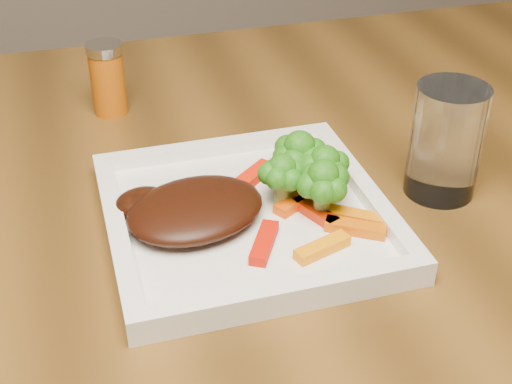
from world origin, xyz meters
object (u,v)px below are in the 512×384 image
object	(u,v)px
spice_shaker	(108,79)
steak	(195,209)
drinking_glass	(446,141)
plate	(246,220)

from	to	relation	value
spice_shaker	steak	bearing A→B (deg)	-80.02
steak	spice_shaker	distance (m)	0.29
spice_shaker	drinking_glass	bearing A→B (deg)	-42.03
plate	spice_shaker	size ratio (longest dim) A/B	2.93
steak	drinking_glass	bearing A→B (deg)	0.02
plate	spice_shaker	xyz separation A→B (m)	(-0.10, 0.28, 0.04)
spice_shaker	plate	bearing A→B (deg)	-70.64
plate	steak	size ratio (longest dim) A/B	1.98
steak	spice_shaker	size ratio (longest dim) A/B	1.48
steak	drinking_glass	size ratio (longest dim) A/B	1.14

